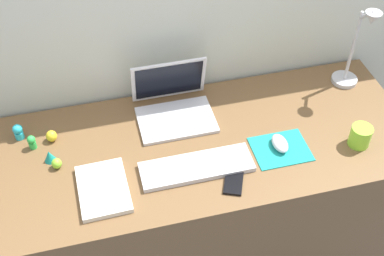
{
  "coord_description": "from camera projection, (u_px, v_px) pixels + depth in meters",
  "views": [
    {
      "loc": [
        -0.34,
        -1.28,
        2.14
      ],
      "look_at": [
        -0.02,
        0.0,
        0.83
      ],
      "focal_mm": 47.63,
      "sensor_mm": 36.0,
      "label": 1
    }
  ],
  "objects": [
    {
      "name": "mousepad",
      "position": [
        281.0,
        149.0,
        1.91
      ],
      "size": [
        0.21,
        0.17,
        0.0
      ],
      "primitive_type": "cube",
      "color": "teal",
      "rests_on": "desk"
    },
    {
      "name": "mouse",
      "position": [
        280.0,
        143.0,
        1.91
      ],
      "size": [
        0.06,
        0.1,
        0.03
      ],
      "primitive_type": "ellipsoid",
      "color": "silver",
      "rests_on": "mousepad"
    },
    {
      "name": "back_wall",
      "position": [
        175.0,
        69.0,
        2.14
      ],
      "size": [
        2.9,
        0.05,
        1.63
      ],
      "primitive_type": "cube",
      "color": "beige",
      "rests_on": "ground_plane"
    },
    {
      "name": "toy_figurine_lime",
      "position": [
        57.0,
        164.0,
        1.84
      ],
      "size": [
        0.04,
        0.04,
        0.04
      ],
      "primitive_type": "ellipsoid",
      "color": "#8CDB33",
      "rests_on": "desk"
    },
    {
      "name": "laptop",
      "position": [
        173.0,
        102.0,
        2.02
      ],
      "size": [
        0.3,
        0.26,
        0.21
      ],
      "color": "silver",
      "rests_on": "desk"
    },
    {
      "name": "keyboard",
      "position": [
        197.0,
        167.0,
        1.84
      ],
      "size": [
        0.41,
        0.13,
        0.02
      ],
      "primitive_type": "cube",
      "color": "silver",
      "rests_on": "desk"
    },
    {
      "name": "coffee_mug",
      "position": [
        360.0,
        136.0,
        1.9
      ],
      "size": [
        0.08,
        0.08,
        0.08
      ],
      "primitive_type": "cylinder",
      "color": "#8CDB33",
      "rests_on": "desk"
    },
    {
      "name": "ground_plane",
      "position": [
        196.0,
        249.0,
        2.45
      ],
      "size": [
        6.0,
        6.0,
        0.0
      ],
      "primitive_type": "plane",
      "color": "#474C56"
    },
    {
      "name": "notebook_pad",
      "position": [
        103.0,
        189.0,
        1.77
      ],
      "size": [
        0.18,
        0.24,
        0.02
      ],
      "primitive_type": "cube",
      "rotation": [
        0.0,
        0.0,
        0.02
      ],
      "color": "silver",
      "rests_on": "desk"
    },
    {
      "name": "desk",
      "position": [
        196.0,
        203.0,
        2.19
      ],
      "size": [
        1.7,
        0.66,
        0.74
      ],
      "primitive_type": "cube",
      "color": "brown",
      "rests_on": "ground_plane"
    },
    {
      "name": "toy_figurine_green",
      "position": [
        32.0,
        142.0,
        1.9
      ],
      "size": [
        0.03,
        0.03,
        0.06
      ],
      "color": "green",
      "rests_on": "desk"
    },
    {
      "name": "toy_figurine_teal",
      "position": [
        50.0,
        156.0,
        1.86
      ],
      "size": [
        0.04,
        0.04,
        0.05
      ],
      "primitive_type": "cone",
      "color": "teal",
      "rests_on": "desk"
    },
    {
      "name": "toy_figurine_yellow",
      "position": [
        52.0,
        136.0,
        1.93
      ],
      "size": [
        0.04,
        0.04,
        0.05
      ],
      "primitive_type": "ellipsoid",
      "color": "yellow",
      "rests_on": "desk"
    },
    {
      "name": "toy_figurine_cyan",
      "position": [
        18.0,
        131.0,
        1.93
      ],
      "size": [
        0.04,
        0.04,
        0.07
      ],
      "color": "#28B7CC",
      "rests_on": "desk"
    },
    {
      "name": "desk_lamp",
      "position": [
        357.0,
        50.0,
        2.05
      ],
      "size": [
        0.11,
        0.16,
        0.39
      ],
      "color": "#B7B7BC",
      "rests_on": "desk"
    },
    {
      "name": "cell_phone",
      "position": [
        234.0,
        180.0,
        1.8
      ],
      "size": [
        0.11,
        0.14,
        0.01
      ],
      "primitive_type": "cube",
      "rotation": [
        0.0,
        0.0,
        -0.4
      ],
      "color": "black",
      "rests_on": "desk"
    }
  ]
}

